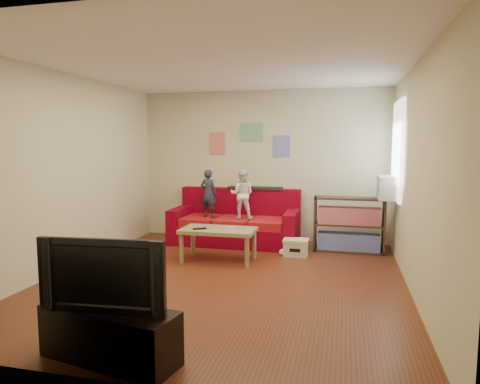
% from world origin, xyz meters
% --- Properties ---
extents(room_shell, '(4.52, 5.02, 2.72)m').
position_xyz_m(room_shell, '(0.00, 0.00, 1.35)').
color(room_shell, '#5D2B16').
rests_on(room_shell, ground).
extents(sofa, '(2.20, 1.01, 0.97)m').
position_xyz_m(sofa, '(-0.38, 2.08, 0.33)').
color(sofa, maroon).
rests_on(sofa, ground).
extents(child_a, '(0.34, 0.25, 0.84)m').
position_xyz_m(child_a, '(-0.84, 1.90, 0.88)').
color(child_a, '#232936').
rests_on(child_a, sofa).
extents(child_b, '(0.44, 0.36, 0.85)m').
position_xyz_m(child_b, '(-0.24, 1.90, 0.89)').
color(child_b, white).
rests_on(child_b, sofa).
extents(coffee_table, '(1.09, 0.60, 0.49)m').
position_xyz_m(coffee_table, '(-0.34, 0.83, 0.42)').
color(coffee_table, '#938355').
rests_on(coffee_table, ground).
extents(remote, '(0.20, 0.14, 0.02)m').
position_xyz_m(remote, '(-0.59, 0.71, 0.50)').
color(remote, black).
rests_on(remote, coffee_table).
extents(game_controller, '(0.14, 0.06, 0.03)m').
position_xyz_m(game_controller, '(-0.14, 0.88, 0.51)').
color(game_controller, silver).
rests_on(game_controller, coffee_table).
extents(bookshelf, '(1.11, 0.33, 0.89)m').
position_xyz_m(bookshelf, '(1.55, 1.87, 0.40)').
color(bookshelf, '#3A281C').
rests_on(bookshelf, ground).
extents(window, '(0.04, 1.08, 1.48)m').
position_xyz_m(window, '(2.22, 1.65, 1.64)').
color(window, white).
rests_on(window, room_shell).
extents(ac_unit, '(0.28, 0.55, 0.35)m').
position_xyz_m(ac_unit, '(2.10, 1.65, 1.08)').
color(ac_unit, '#B7B2A3').
rests_on(ac_unit, window).
extents(artwork_left, '(0.30, 0.01, 0.40)m').
position_xyz_m(artwork_left, '(-0.85, 2.48, 1.75)').
color(artwork_left, '#D87266').
rests_on(artwork_left, room_shell).
extents(artwork_center, '(0.42, 0.01, 0.32)m').
position_xyz_m(artwork_center, '(-0.20, 2.48, 1.95)').
color(artwork_center, '#72B27F').
rests_on(artwork_center, room_shell).
extents(artwork_right, '(0.30, 0.01, 0.38)m').
position_xyz_m(artwork_right, '(0.35, 2.48, 1.70)').
color(artwork_right, '#727FCC').
rests_on(artwork_right, room_shell).
extents(file_box, '(0.38, 0.29, 0.26)m').
position_xyz_m(file_box, '(0.75, 1.40, 0.13)').
color(file_box, beige).
rests_on(file_box, ground).
extents(tv_stand, '(1.21, 0.60, 0.43)m').
position_xyz_m(tv_stand, '(-0.34, -2.21, 0.22)').
color(tv_stand, black).
rests_on(tv_stand, ground).
extents(television, '(1.03, 0.22, 0.59)m').
position_xyz_m(television, '(-0.34, -2.21, 0.73)').
color(television, black).
rests_on(television, tv_stand).
extents(tissue, '(0.11, 0.11, 0.10)m').
position_xyz_m(tissue, '(0.55, 1.36, 0.05)').
color(tissue, silver).
rests_on(tissue, ground).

